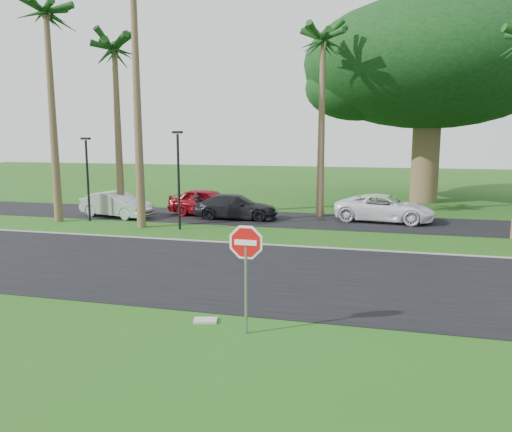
{
  "coord_description": "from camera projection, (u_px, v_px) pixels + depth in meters",
  "views": [
    {
      "loc": [
        3.38,
        -13.3,
        4.4
      ],
      "look_at": [
        -0.66,
        2.4,
        1.8
      ],
      "focal_mm": 35.0,
      "sensor_mm": 36.0,
      "label": 1
    }
  ],
  "objects": [
    {
      "name": "road",
      "position": [
        273.0,
        273.0,
        16.16
      ],
      "size": [
        120.0,
        8.0,
        0.02
      ],
      "primitive_type": "cube",
      "color": "black",
      "rests_on": "ground"
    },
    {
      "name": "ground",
      "position": [
        257.0,
        292.0,
        14.25
      ],
      "size": [
        120.0,
        120.0,
        0.0
      ],
      "primitive_type": "plane",
      "color": "#234912",
      "rests_on": "ground"
    },
    {
      "name": "palm_left_far",
      "position": [
        46.0,
        18.0,
        24.45
      ],
      "size": [
        5.0,
        5.0,
        11.5
      ],
      "color": "brown",
      "rests_on": "ground"
    },
    {
      "name": "canopy_tree",
      "position": [
        430.0,
        65.0,
        32.39
      ],
      "size": [
        16.5,
        16.5,
        13.12
      ],
      "color": "brown",
      "rests_on": "ground"
    },
    {
      "name": "streetlight_left",
      "position": [
        87.0,
        173.0,
        25.77
      ],
      "size": [
        0.45,
        0.25,
        4.34
      ],
      "color": "black",
      "rests_on": "ground"
    },
    {
      "name": "palm_center",
      "position": [
        323.0,
        44.0,
        26.18
      ],
      "size": [
        5.0,
        5.0,
        10.5
      ],
      "color": "brown",
      "rests_on": "ground"
    },
    {
      "name": "car_red",
      "position": [
        208.0,
        202.0,
        27.72
      ],
      "size": [
        4.62,
        2.27,
        1.52
      ],
      "primitive_type": "imported",
      "rotation": [
        0.0,
        0.0,
        1.46
      ],
      "color": "maroon",
      "rests_on": "ground"
    },
    {
      "name": "car_minivan",
      "position": [
        384.0,
        208.0,
        25.83
      ],
      "size": [
        5.26,
        2.88,
        1.4
      ],
      "primitive_type": "imported",
      "rotation": [
        0.0,
        0.0,
        1.45
      ],
      "color": "white",
      "rests_on": "ground"
    },
    {
      "name": "utility_slab",
      "position": [
        205.0,
        320.0,
        11.96
      ],
      "size": [
        0.62,
        0.48,
        0.06
      ],
      "primitive_type": "cube",
      "rotation": [
        0.0,
        0.0,
        0.26
      ],
      "color": "#A8A7A0",
      "rests_on": "ground"
    },
    {
      "name": "palm_left_mid",
      "position": [
        115.0,
        53.0,
        25.98
      ],
      "size": [
        5.0,
        5.0,
        10.0
      ],
      "color": "brown",
      "rests_on": "ground"
    },
    {
      "name": "car_dark",
      "position": [
        236.0,
        207.0,
        26.68
      ],
      "size": [
        4.58,
        2.08,
        1.3
      ],
      "primitive_type": "imported",
      "rotation": [
        0.0,
        0.0,
        1.63
      ],
      "color": "black",
      "rests_on": "ground"
    },
    {
      "name": "parking_strip",
      "position": [
        316.0,
        221.0,
        26.2
      ],
      "size": [
        120.0,
        5.0,
        0.02
      ],
      "primitive_type": "cube",
      "color": "black",
      "rests_on": "ground"
    },
    {
      "name": "stop_sign_near",
      "position": [
        246.0,
        257.0,
        10.98
      ],
      "size": [
        1.05,
        0.07,
        2.62
      ],
      "color": "gray",
      "rests_on": "ground"
    },
    {
      "name": "streetlight_right",
      "position": [
        178.0,
        174.0,
        23.43
      ],
      "size": [
        0.45,
        0.25,
        4.64
      ],
      "color": "black",
      "rests_on": "ground"
    },
    {
      "name": "car_silver",
      "position": [
        116.0,
        205.0,
        27.26
      ],
      "size": [
        4.37,
        2.34,
        1.37
      ],
      "primitive_type": "imported",
      "rotation": [
        0.0,
        0.0,
        1.35
      ],
      "color": "#B8BCC0",
      "rests_on": "ground"
    },
    {
      "name": "curb",
      "position": [
        295.0,
        246.0,
        20.03
      ],
      "size": [
        120.0,
        0.12,
        0.06
      ],
      "primitive_type": "cube",
      "color": "gray",
      "rests_on": "ground"
    }
  ]
}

